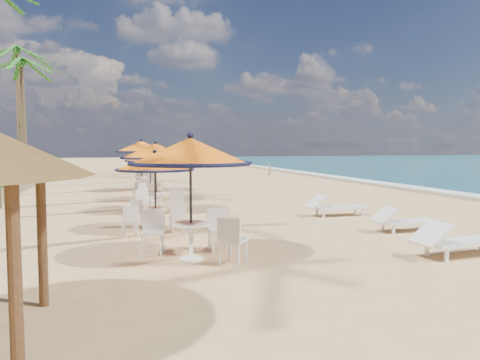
% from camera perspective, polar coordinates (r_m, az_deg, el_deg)
% --- Properties ---
extents(ground, '(160.00, 160.00, 0.00)m').
position_cam_1_polar(ground, '(11.80, 19.18, -7.17)').
color(ground, tan).
rests_on(ground, ground).
extents(foam_strip, '(1.20, 140.00, 0.04)m').
position_cam_1_polar(foam_strip, '(25.28, 23.23, -1.28)').
color(foam_strip, white).
rests_on(foam_strip, ground).
extents(wetsand_band, '(1.40, 140.00, 0.02)m').
position_cam_1_polar(wetsand_band, '(24.72, 21.62, -1.35)').
color(wetsand_band, olive).
rests_on(wetsand_band, ground).
extents(station_0, '(2.44, 2.44, 2.55)m').
position_cam_1_polar(station_0, '(9.32, -5.84, 1.62)').
color(station_0, black).
rests_on(station_0, ground).
extents(station_1, '(2.08, 2.08, 2.17)m').
position_cam_1_polar(station_1, '(12.52, -10.49, 0.98)').
color(station_1, black).
rests_on(station_1, ground).
extents(station_2, '(2.36, 2.36, 2.46)m').
position_cam_1_polar(station_2, '(16.03, -10.23, 2.44)').
color(station_2, black).
rests_on(station_2, ground).
extents(station_3, '(2.09, 2.15, 2.18)m').
position_cam_1_polar(station_3, '(19.53, -11.06, 2.14)').
color(station_3, black).
rests_on(station_3, ground).
extents(station_4, '(2.50, 2.61, 2.61)m').
position_cam_1_polar(station_4, '(23.75, -11.78, 3.25)').
color(station_4, black).
rests_on(station_4, ground).
extents(lounger_near, '(2.15, 0.83, 0.75)m').
position_cam_1_polar(lounger_near, '(10.64, 24.90, -6.63)').
color(lounger_near, white).
rests_on(lounger_near, ground).
extents(lounger_mid, '(1.87, 0.59, 0.67)m').
position_cam_1_polar(lounger_mid, '(13.16, 19.30, -4.62)').
color(lounger_mid, white).
rests_on(lounger_mid, ground).
extents(lounger_far, '(1.98, 0.66, 0.71)m').
position_cam_1_polar(lounger_far, '(15.43, 11.41, -3.12)').
color(lounger_far, white).
rests_on(lounger_far, ground).
extents(palm_6, '(5.00, 5.00, 7.76)m').
position_cam_1_polar(palm_6, '(33.37, -25.08, 12.05)').
color(palm_6, brown).
rests_on(palm_6, ground).
extents(palm_7, '(5.00, 5.00, 9.21)m').
position_cam_1_polar(palm_7, '(37.51, -25.53, 13.24)').
color(palm_7, brown).
rests_on(palm_7, ground).
extents(person, '(0.34, 0.40, 0.95)m').
position_cam_1_polar(person, '(34.39, 3.63, 1.23)').
color(person, '#966D4C').
rests_on(person, ground).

